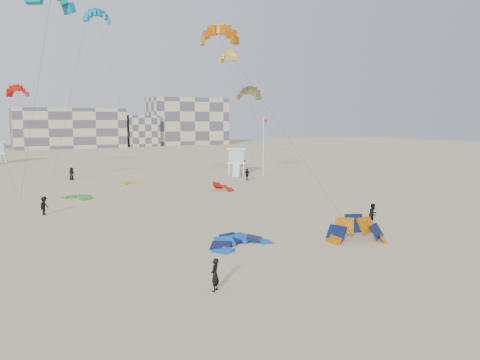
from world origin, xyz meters
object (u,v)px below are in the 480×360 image
kite_ground_orange (357,241)px  kitesurfer_main (215,275)px  kite_ground_blue (240,245)px  lifeguard_tower_near (236,162)px

kite_ground_orange → kitesurfer_main: 13.25m
kite_ground_blue → lifeguard_tower_near: lifeguard_tower_near is taller
kite_ground_blue → lifeguard_tower_near: (19.03, 36.45, 2.02)m
kite_ground_orange → kite_ground_blue: bearing=179.1°
kite_ground_orange → kitesurfer_main: bearing=-142.6°
kite_ground_blue → kite_ground_orange: 8.10m
kite_ground_orange → kitesurfer_main: (-12.64, -3.89, 0.82)m
kite_ground_orange → kitesurfer_main: kite_ground_orange is taller
kite_ground_orange → kitesurfer_main: size_ratio=2.62×
kite_ground_blue → kitesurfer_main: kitesurfer_main is taller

